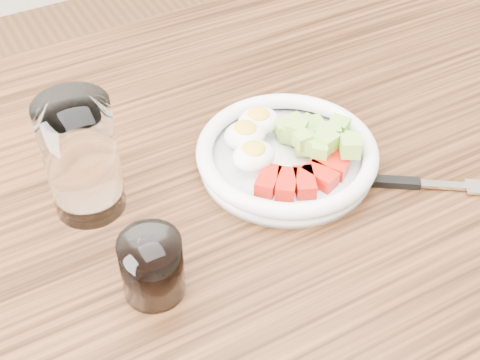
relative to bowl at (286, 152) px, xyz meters
The scene contains 5 objects.
dining_table 0.14m from the bowl, 153.52° to the right, with size 1.50×0.90×0.77m.
bowl is the anchor object (origin of this frame).
fork 0.14m from the bowl, 44.30° to the right, with size 0.18×0.13×0.01m.
water_glass 0.25m from the bowl, 167.73° to the left, with size 0.08×0.08×0.15m, color white.
coffee_glass 0.24m from the bowl, 156.03° to the right, with size 0.06×0.06×0.07m.
Camera 1 is at (-0.28, -0.48, 1.34)m, focal length 50.00 mm.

